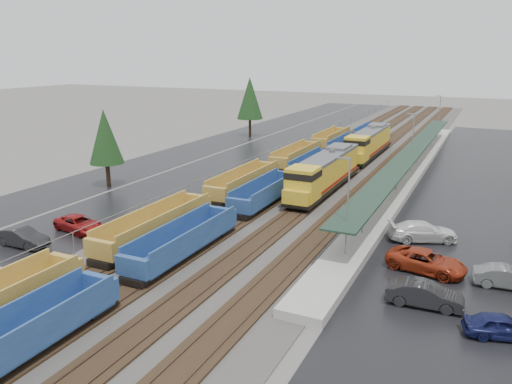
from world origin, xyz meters
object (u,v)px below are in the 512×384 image
Objects in this scene: parked_car_east_a at (425,295)px; parked_car_east_b at (426,261)px; locomotive_lead at (324,172)px; parked_car_east_e at (508,278)px; parked_car_east_d at (501,326)px; parked_car_east_c at (423,232)px; well_string_blue at (266,194)px; locomotive_trail at (368,143)px; parked_car_west_c at (79,224)px; well_string_yellow at (207,202)px; parked_car_west_b at (22,238)px.

parked_car_east_b is at bearing 3.06° from parked_car_east_a.
locomotive_lead is 25.34m from parked_car_east_e.
parked_car_east_d is (4.87, -7.23, -0.09)m from parked_car_east_b.
well_string_blue is at bearing 52.17° from parked_car_east_c.
parked_car_east_e is (6.31, -6.58, -0.09)m from parked_car_east_c.
parked_car_east_b is at bearing 165.04° from parked_car_east_c.
locomotive_trail is 45.10m from parked_car_west_c.
parked_car_east_b is at bearing -13.14° from well_string_yellow.
parked_car_west_b reaches higher than parked_car_east_e.
parked_car_east_a is at bearing -40.90° from well_string_blue.
locomotive_lead is 4.19× the size of parked_car_west_b.
parked_car_west_b is 1.07× the size of parked_car_east_e.
parked_car_east_a is at bearing -81.25° from parked_car_west_c.
parked_car_west_b is 35.04m from parked_car_east_d.
parked_car_east_c is (-1.65, 11.59, 0.04)m from parked_car_east_a.
parked_car_east_d is (33.44, -2.85, -0.02)m from parked_car_west_c.
well_string_blue is (4.00, 5.10, -0.03)m from well_string_yellow.
locomotive_lead is 8.10m from well_string_blue.
parked_car_west_c is (-15.38, -21.36, -1.65)m from locomotive_lead.
parked_car_east_b is at bearing -70.87° from locomotive_trail.
parked_car_east_b is (30.13, 9.01, 0.01)m from parked_car_west_b.
well_string_blue is (-4.00, -6.94, -1.19)m from locomotive_lead.
parked_car_east_e is at bearing -160.79° from parked_car_east_c.
locomotive_trail reaches higher than parked_car_east_a.
parked_car_east_e is at bearing -43.22° from locomotive_lead.
well_string_blue is 16.57m from parked_car_east_c.
parked_car_east_d is at bearing -38.07° from well_string_blue.
well_string_yellow is 24.03× the size of parked_car_east_d.
well_string_yellow is 0.92× the size of well_string_blue.
parked_car_east_e is (5.25, -0.33, -0.06)m from parked_car_east_b.
parked_car_east_d is 6.91m from parked_car_east_e.
locomotive_lead is 3.47× the size of parked_car_east_c.
parked_car_east_a reaches higher than parked_car_east_e.
locomotive_trail reaches higher than parked_car_west_b.
well_string_blue is 26.09× the size of parked_car_east_d.
parked_car_west_c is (-15.38, -42.36, -1.65)m from locomotive_trail.
parked_car_east_b is 8.72m from parked_car_east_d.
locomotive_lead is 4.86× the size of parked_car_east_d.
well_string_yellow reaches higher than parked_car_east_c.
well_string_blue reaches higher than parked_car_east_d.
parked_car_east_b is (28.56, 4.38, 0.08)m from parked_car_west_c.
locomotive_lead is 14.51m from well_string_yellow.
parked_car_east_e is at bearing -18.35° from parked_car_east_d.
well_string_yellow is 26.95m from parked_car_east_e.
well_string_yellow is 28.76m from parked_car_east_d.
parked_car_east_a is (17.77, -15.39, -0.38)m from well_string_blue.
parked_car_east_d is at bearing 170.74° from parked_car_east_e.
well_string_blue is 18.38m from parked_car_west_c.
parked_car_east_d is (26.05, -12.17, -0.50)m from well_string_yellow.
parked_car_east_b reaches higher than parked_car_west_b.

